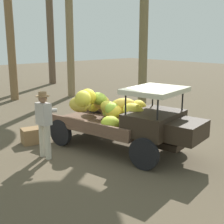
# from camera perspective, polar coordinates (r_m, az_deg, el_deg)

# --- Properties ---
(ground_plane) EXTENTS (60.00, 60.00, 0.00)m
(ground_plane) POSITION_cam_1_polar(r_m,az_deg,el_deg) (8.88, 2.05, -6.39)
(ground_plane) COLOR brown
(truck) EXTENTS (4.64, 2.44, 1.82)m
(truck) POSITION_cam_1_polar(r_m,az_deg,el_deg) (8.38, 2.17, -0.93)
(truck) COLOR #2C2219
(truck) RESTS_ON ground
(farmer) EXTENTS (0.53, 0.47, 1.73)m
(farmer) POSITION_cam_1_polar(r_m,az_deg,el_deg) (7.97, -12.47, -1.56)
(farmer) COLOR beige
(farmer) RESTS_ON ground
(wooden_crate) EXTENTS (0.56, 0.67, 0.45)m
(wooden_crate) POSITION_cam_1_polar(r_m,az_deg,el_deg) (9.39, -14.53, -4.27)
(wooden_crate) COLOR olive
(wooden_crate) RESTS_ON ground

